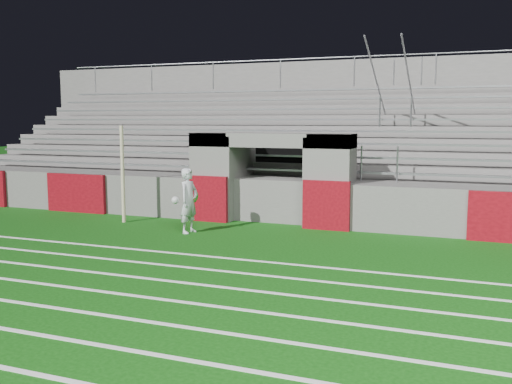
% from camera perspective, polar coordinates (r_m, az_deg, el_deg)
% --- Properties ---
extents(ground, '(90.00, 90.00, 0.00)m').
position_cam_1_polar(ground, '(13.55, -3.57, -5.47)').
color(ground, '#0D450B').
rests_on(ground, ground).
extents(field_post, '(0.11, 0.11, 2.81)m').
position_cam_1_polar(field_post, '(16.98, -13.19, 1.73)').
color(field_post, beige).
rests_on(field_post, ground).
extents(field_markings, '(28.00, 8.09, 0.01)m').
position_cam_1_polar(field_markings, '(9.42, -16.73, -11.45)').
color(field_markings, white).
rests_on(field_markings, ground).
extents(stadium_structure, '(26.00, 8.48, 5.42)m').
position_cam_1_polar(stadium_structure, '(20.78, 5.69, 3.08)').
color(stadium_structure, '#5A5755').
rests_on(stadium_structure, ground).
extents(goalkeeper_with_ball, '(0.61, 0.71, 1.72)m').
position_cam_1_polar(goalkeeper_with_ball, '(15.13, -6.75, -0.87)').
color(goalkeeper_with_ball, silver).
rests_on(goalkeeper_with_ball, ground).
extents(hose_coil, '(0.50, 0.14, 0.58)m').
position_cam_1_polar(hose_coil, '(17.01, -6.43, -0.45)').
color(hose_coil, '#0E410D').
rests_on(hose_coil, ground).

